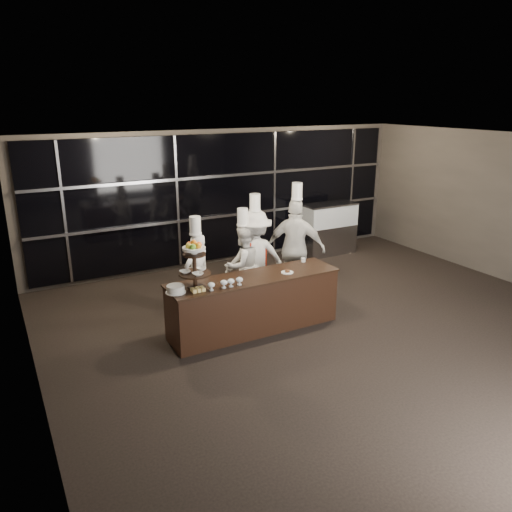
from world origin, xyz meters
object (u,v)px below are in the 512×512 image
layer_cake (176,289)px  display_stand (194,261)px  chef_c (255,256)px  chef_d (296,248)px  chef_b (243,265)px  display_case (329,226)px  chef_a (197,274)px  buffet_counter (254,303)px

layer_cake → display_stand: bearing=8.6°
chef_c → chef_d: chef_d is taller
chef_b → chef_d: size_ratio=0.83×
display_stand → display_case: display_stand is taller
chef_b → chef_c: (0.27, 0.04, 0.11)m
chef_a → chef_c: 1.18m
layer_cake → display_case: size_ratio=0.23×
display_stand → chef_d: bearing=21.1°
chef_a → chef_d: (1.97, -0.04, 0.18)m
chef_b → display_case: bearing=29.2°
chef_a → chef_c: bearing=4.4°
chef_b → layer_cake: bearing=-147.3°
buffet_counter → chef_d: chef_d is taller
buffet_counter → display_stand: display_stand is taller
buffet_counter → chef_c: 1.26m
chef_a → buffet_counter: bearing=-58.2°
buffet_counter → chef_d: (1.38, 0.92, 0.49)m
layer_cake → chef_d: chef_d is taller
layer_cake → chef_c: 2.21m
buffet_counter → display_case: 4.57m
display_stand → chef_c: bearing=33.4°
chef_a → chef_d: chef_d is taller
chef_c → buffet_counter: bearing=-119.2°
buffet_counter → display_case: display_case is taller
chef_a → chef_d: bearing=-1.1°
display_stand → chef_c: (1.58, 1.04, -0.46)m
chef_a → chef_b: size_ratio=0.98×
display_case → chef_c: size_ratio=0.65×
chef_c → layer_cake: bearing=-150.2°
display_case → chef_a: size_ratio=0.74×
buffet_counter → chef_b: bearing=72.5°
display_stand → layer_cake: size_ratio=2.48×
display_stand → chef_c: size_ratio=0.37×
display_case → chef_d: size_ratio=0.60×
display_stand → chef_d: (2.38, 0.92, -0.38)m
display_case → chef_b: 3.74m
chef_c → chef_d: (0.80, -0.13, 0.08)m
buffet_counter → chef_d: bearing=33.6°
buffet_counter → chef_c: (0.58, 1.04, 0.41)m
display_stand → chef_a: bearing=66.8°
chef_d → buffet_counter: bearing=-146.4°
chef_b → chef_c: size_ratio=0.89×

